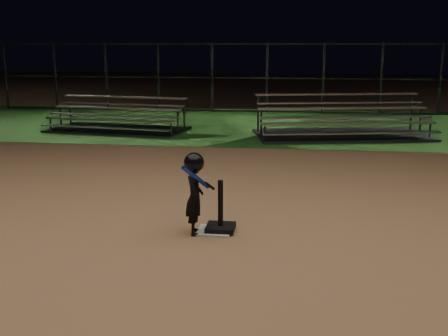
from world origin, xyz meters
TOP-DOWN VIEW (x-y plane):
  - ground at (0.00, 0.00)m, footprint 80.00×80.00m
  - grass_strip at (0.00, 10.00)m, footprint 60.00×8.00m
  - home_plate at (0.00, 0.00)m, footprint 0.45×0.45m
  - batting_tee at (0.08, 0.03)m, footprint 0.38×0.38m
  - child_batter at (-0.25, -0.11)m, footprint 0.42×0.60m
  - bleacher_left at (-4.04, 8.17)m, footprint 4.10×2.43m
  - bleacher_right at (2.30, 7.99)m, footprint 4.92×3.10m
  - backstop_fence at (0.00, 13.00)m, footprint 20.08×0.08m

SIDE VIEW (x-z plane):
  - ground at x=0.00m, z-range 0.00..0.00m
  - grass_strip at x=0.00m, z-range 0.00..0.01m
  - home_plate at x=0.00m, z-range 0.00..0.02m
  - batting_tee at x=0.08m, z-range -0.20..0.48m
  - bleacher_left at x=-4.04m, z-range -0.28..0.67m
  - bleacher_right at x=2.30m, z-range -0.33..0.79m
  - child_batter at x=-0.25m, z-range 0.03..1.13m
  - backstop_fence at x=0.00m, z-range 0.00..2.50m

